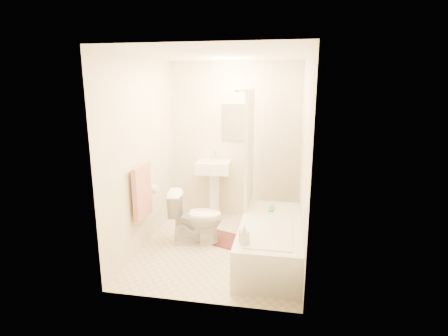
% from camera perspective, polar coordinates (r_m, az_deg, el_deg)
% --- Properties ---
extents(floor, '(2.40, 2.40, 0.00)m').
position_cam_1_polar(floor, '(4.66, -0.56, -12.77)').
color(floor, beige).
rests_on(floor, ground).
extents(ceiling, '(2.40, 2.40, 0.00)m').
position_cam_1_polar(ceiling, '(4.19, -0.63, 18.13)').
color(ceiling, white).
rests_on(ceiling, ground).
extents(wall_back, '(2.00, 0.02, 2.40)m').
position_cam_1_polar(wall_back, '(5.43, 1.78, 4.36)').
color(wall_back, beige).
rests_on(wall_back, ground).
extents(wall_left, '(0.02, 2.40, 2.40)m').
position_cam_1_polar(wall_left, '(4.56, -13.06, 2.24)').
color(wall_left, beige).
rests_on(wall_left, ground).
extents(wall_right, '(0.02, 2.40, 2.40)m').
position_cam_1_polar(wall_right, '(4.20, 12.94, 1.31)').
color(wall_right, beige).
rests_on(wall_right, ground).
extents(mirror, '(0.40, 0.03, 0.55)m').
position_cam_1_polar(mirror, '(5.37, 1.77, 7.49)').
color(mirror, white).
rests_on(mirror, wall_back).
extents(curtain_rod, '(0.03, 1.70, 0.03)m').
position_cam_1_polar(curtain_rod, '(4.23, 3.73, 12.64)').
color(curtain_rod, silver).
rests_on(curtain_rod, wall_back).
extents(shower_curtain, '(0.04, 0.80, 1.55)m').
position_cam_1_polar(shower_curtain, '(4.70, 4.14, 3.16)').
color(shower_curtain, silver).
rests_on(shower_curtain, curtain_rod).
extents(towel_bar, '(0.02, 0.60, 0.02)m').
position_cam_1_polar(towel_bar, '(4.34, -13.79, 0.29)').
color(towel_bar, silver).
rests_on(towel_bar, wall_left).
extents(towel, '(0.06, 0.45, 0.66)m').
position_cam_1_polar(towel, '(4.41, -13.20, -3.78)').
color(towel, '#CC7266').
rests_on(towel, towel_bar).
extents(toilet_paper, '(0.11, 0.12, 0.12)m').
position_cam_1_polar(toilet_paper, '(4.76, -11.40, -3.41)').
color(toilet_paper, white).
rests_on(toilet_paper, wall_left).
extents(toilet, '(0.77, 0.51, 0.70)m').
position_cam_1_polar(toilet, '(4.68, -4.59, -8.02)').
color(toilet, white).
rests_on(toilet, floor).
extents(sink, '(0.52, 0.42, 0.99)m').
position_cam_1_polar(sink, '(5.49, -1.62, -3.07)').
color(sink, white).
rests_on(sink, floor).
extents(bathtub, '(0.71, 1.63, 0.46)m').
position_cam_1_polar(bathtub, '(4.31, 7.54, -11.76)').
color(bathtub, silver).
rests_on(bathtub, floor).
extents(bath_mat, '(0.71, 0.62, 0.02)m').
position_cam_1_polar(bath_mat, '(4.84, 0.11, -11.59)').
color(bath_mat, '#47271E').
rests_on(bath_mat, floor).
extents(soap_bottle, '(0.12, 0.12, 0.20)m').
position_cam_1_polar(soap_bottle, '(3.66, 3.31, -10.74)').
color(soap_bottle, white).
rests_on(soap_bottle, bathtub).
extents(scrub_brush, '(0.07, 0.21, 0.04)m').
position_cam_1_polar(scrub_brush, '(4.64, 7.77, -6.59)').
color(scrub_brush, '#3CB65F').
rests_on(scrub_brush, bathtub).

